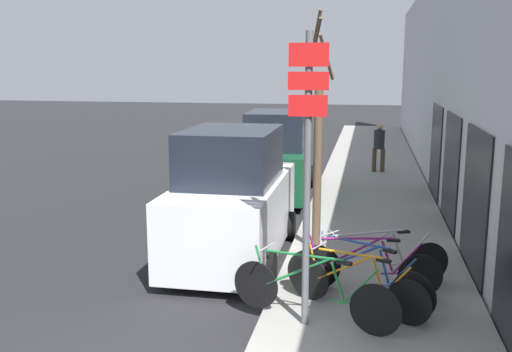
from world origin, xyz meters
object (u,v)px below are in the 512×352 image
(pedestrian_near, at_px, (379,144))
(street_tree, at_px, (317,148))
(bicycle_3, at_px, (364,269))
(bicycle_1, at_px, (357,286))
(parked_car_0, at_px, (233,201))
(bicycle_2, at_px, (364,276))
(parked_car_1, at_px, (277,158))
(bicycle_0, at_px, (313,293))
(signpost, at_px, (307,166))
(bicycle_4, at_px, (375,262))

(pedestrian_near, height_order, street_tree, street_tree)
(bicycle_3, bearing_deg, street_tree, 20.62)
(bicycle_3, height_order, pedestrian_near, pedestrian_near)
(bicycle_1, relative_size, parked_car_0, 0.47)
(bicycle_2, xyz_separation_m, bicycle_3, (-0.01, 0.28, 0.00))
(parked_car_1, bearing_deg, bicycle_2, -74.22)
(bicycle_0, bearing_deg, bicycle_1, -35.65)
(signpost, distance_m, bicycle_3, 2.32)
(bicycle_1, bearing_deg, parked_car_0, 68.55)
(bicycle_0, xyz_separation_m, bicycle_3, (0.69, 1.12, -0.02))
(bicycle_1, bearing_deg, bicycle_2, 9.52)
(bicycle_4, bearing_deg, bicycle_2, 146.60)
(bicycle_3, relative_size, street_tree, 0.53)
(parked_car_0, bearing_deg, parked_car_1, 89.84)
(bicycle_0, bearing_deg, parked_car_1, 30.55)
(bicycle_3, bearing_deg, bicycle_2, 178.24)
(signpost, bearing_deg, street_tree, 92.79)
(parked_car_0, bearing_deg, bicycle_4, -26.48)
(street_tree, bearing_deg, parked_car_1, 107.43)
(bicycle_2, bearing_deg, pedestrian_near, 32.36)
(signpost, relative_size, parked_car_0, 0.91)
(bicycle_4, xyz_separation_m, parked_car_0, (-2.65, 1.30, 0.57))
(bicycle_1, height_order, bicycle_2, bicycle_2)
(bicycle_0, distance_m, bicycle_2, 1.09)
(bicycle_4, bearing_deg, pedestrian_near, -20.56)
(signpost, height_order, bicycle_1, signpost)
(parked_car_1, height_order, street_tree, street_tree)
(signpost, bearing_deg, bicycle_0, 49.63)
(bicycle_4, relative_size, parked_car_0, 0.55)
(bicycle_1, relative_size, parked_car_1, 0.47)
(parked_car_0, relative_size, parked_car_1, 1.00)
(bicycle_0, xyz_separation_m, pedestrian_near, (1.05, 11.85, 0.52))
(bicycle_2, relative_size, bicycle_3, 0.83)
(bicycle_1, bearing_deg, street_tree, 40.21)
(pedestrian_near, bearing_deg, parked_car_1, -129.81)
(bicycle_3, height_order, parked_car_1, parked_car_1)
(bicycle_2, xyz_separation_m, bicycle_4, (0.17, 0.67, -0.00))
(pedestrian_near, bearing_deg, street_tree, -100.25)
(parked_car_0, height_order, street_tree, street_tree)
(bicycle_2, height_order, pedestrian_near, pedestrian_near)
(bicycle_0, height_order, parked_car_1, parked_car_1)
(parked_car_0, xyz_separation_m, pedestrian_near, (2.84, 9.03, -0.04))
(signpost, distance_m, bicycle_4, 2.61)
(signpost, height_order, bicycle_4, signpost)
(signpost, xyz_separation_m, bicycle_0, (0.09, 0.11, -1.80))
(signpost, distance_m, bicycle_1, 2.02)
(bicycle_0, xyz_separation_m, parked_car_1, (-1.81, 8.22, 0.52))
(bicycle_1, bearing_deg, bicycle_0, 149.76)
(parked_car_0, distance_m, street_tree, 1.89)
(bicycle_0, relative_size, bicycle_3, 1.01)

